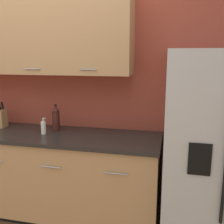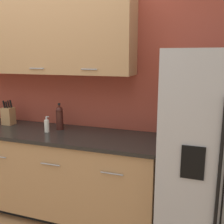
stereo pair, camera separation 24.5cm
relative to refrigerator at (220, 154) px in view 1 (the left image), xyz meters
name	(u,v)px [view 1 (the left image)]	position (x,y,z in m)	size (l,w,h in m)	color
wall_back	(45,77)	(-1.79, 0.38, 0.59)	(10.00, 0.39, 2.60)	#993D2D
counter_unit	(39,173)	(-1.75, 0.08, -0.40)	(2.51, 0.64, 0.91)	black
refrigerator	(220,154)	(0.00, 0.00, 0.00)	(0.94, 0.81, 1.72)	#B2B2B5
knife_block	(0,118)	(-2.24, 0.18, 0.15)	(0.12, 0.11, 0.28)	#A87A4C
wine_bottle	(56,119)	(-1.58, 0.18, 0.18)	(0.08, 0.08, 0.28)	#3D1914
soap_dispenser	(43,127)	(-1.66, 0.05, 0.12)	(0.05, 0.05, 0.17)	silver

